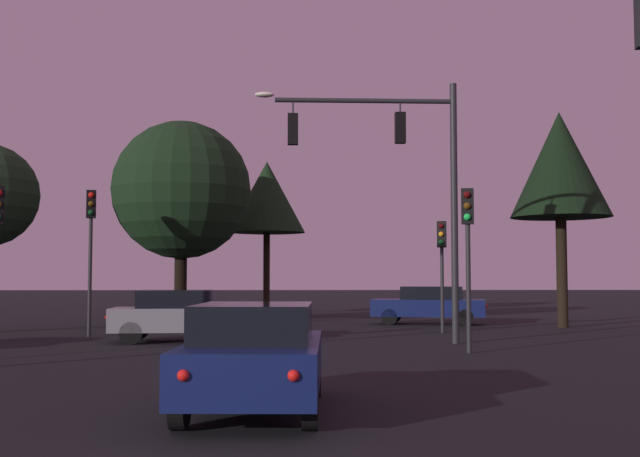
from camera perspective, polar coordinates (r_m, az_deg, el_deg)
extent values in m
plane|color=black|center=(31.09, -3.69, -7.03)|extent=(168.00, 168.00, 0.00)
cylinder|color=#232326|center=(22.92, 9.72, 1.16)|extent=(0.20, 0.20, 7.51)
cylinder|color=#232326|center=(23.00, 3.25, 9.23)|extent=(5.17, 0.21, 0.14)
ellipsoid|color=#F4EACC|center=(22.93, -4.05, 9.66)|extent=(0.56, 0.28, 0.16)
cylinder|color=#232326|center=(23.09, 5.83, 8.77)|extent=(0.05, 0.05, 0.33)
cube|color=black|center=(22.97, 5.84, 7.27)|extent=(0.30, 0.24, 0.90)
sphere|color=red|center=(23.16, 5.79, 7.89)|extent=(0.18, 0.18, 0.18)
sphere|color=#56380C|center=(23.10, 5.79, 7.21)|extent=(0.18, 0.18, 0.18)
sphere|color=#0C4219|center=(23.05, 5.80, 6.52)|extent=(0.18, 0.18, 0.18)
cylinder|color=#232326|center=(22.85, -1.98, 8.81)|extent=(0.05, 0.05, 0.40)
cube|color=black|center=(22.72, -1.98, 7.21)|extent=(0.30, 0.24, 0.90)
sphere|color=red|center=(22.91, -1.98, 7.83)|extent=(0.18, 0.18, 0.18)
sphere|color=#56380C|center=(22.86, -1.98, 7.15)|extent=(0.18, 0.18, 0.18)
sphere|color=#0C4219|center=(22.81, -1.99, 6.45)|extent=(0.18, 0.18, 0.18)
cylinder|color=#232326|center=(20.09, 10.72, -4.29)|extent=(0.12, 0.12, 3.23)
cube|color=black|center=(20.16, 10.65, 1.59)|extent=(0.35, 0.31, 0.90)
sphere|color=#4C0A0A|center=(20.05, 10.61, 2.42)|extent=(0.18, 0.18, 0.18)
sphere|color=#56380C|center=(20.02, 10.62, 1.62)|extent=(0.18, 0.18, 0.18)
sphere|color=#1EE04C|center=(20.00, 10.63, 0.83)|extent=(0.18, 0.18, 0.18)
cylinder|color=#232326|center=(26.26, -16.35, -3.40)|extent=(0.12, 0.12, 3.79)
cube|color=black|center=(26.37, -16.26, 1.71)|extent=(0.34, 0.30, 0.90)
sphere|color=red|center=(26.26, -16.26, 2.35)|extent=(0.18, 0.18, 0.18)
sphere|color=#56380C|center=(26.23, -16.27, 1.74)|extent=(0.18, 0.18, 0.18)
sphere|color=#0C4219|center=(26.21, -16.28, 1.13)|extent=(0.18, 0.18, 0.18)
cylinder|color=#232326|center=(27.25, 8.85, -4.43)|extent=(0.12, 0.12, 2.91)
cube|color=black|center=(27.29, 8.82, -0.42)|extent=(0.36, 0.32, 0.90)
sphere|color=#4C0A0A|center=(27.17, 8.77, 0.18)|extent=(0.18, 0.18, 0.18)
sphere|color=#F9A319|center=(27.15, 8.78, -0.41)|extent=(0.18, 0.18, 0.18)
sphere|color=#0C4219|center=(27.14, 8.78, -1.00)|extent=(0.18, 0.18, 0.18)
cube|color=#0F1947|center=(11.34, -4.71, -9.79)|extent=(2.00, 4.21, 0.68)
cube|color=black|center=(11.14, -4.77, -6.81)|extent=(1.66, 2.30, 0.52)
cylinder|color=black|center=(12.82, -7.81, -10.57)|extent=(0.23, 0.65, 0.64)
cylinder|color=black|center=(12.68, -0.40, -10.68)|extent=(0.23, 0.65, 0.64)
cylinder|color=black|center=(10.15, -10.16, -12.42)|extent=(0.23, 0.65, 0.64)
cylinder|color=black|center=(9.98, -0.73, -12.63)|extent=(0.23, 0.65, 0.64)
sphere|color=red|center=(9.37, -9.90, -10.46)|extent=(0.14, 0.14, 0.14)
sphere|color=red|center=(9.22, -1.94, -10.62)|extent=(0.14, 0.14, 0.14)
cube|color=gray|center=(23.56, -10.09, -6.49)|extent=(4.09, 2.10, 0.68)
cube|color=black|center=(23.55, -10.44, -5.03)|extent=(2.25, 1.71, 0.52)
cylinder|color=black|center=(24.33, -6.86, -7.23)|extent=(0.65, 0.25, 0.64)
cylinder|color=black|center=(22.72, -6.93, -7.49)|extent=(0.65, 0.25, 0.64)
cylinder|color=black|center=(24.51, -13.05, -7.14)|extent=(0.65, 0.25, 0.64)
cylinder|color=black|center=(22.91, -13.55, -7.39)|extent=(0.65, 0.25, 0.64)
sphere|color=red|center=(24.41, -14.69, -6.09)|extent=(0.14, 0.14, 0.14)
sphere|color=red|center=(23.16, -15.17, -6.23)|extent=(0.14, 0.14, 0.14)
cube|color=#0F1947|center=(32.05, 7.86, -5.72)|extent=(4.77, 2.72, 0.68)
cube|color=black|center=(32.03, 8.12, -4.64)|extent=(2.70, 2.01, 0.52)
cylinder|color=black|center=(31.44, 5.06, -6.40)|extent=(0.67, 0.34, 0.64)
cylinder|color=black|center=(32.96, 5.37, -6.27)|extent=(0.67, 0.34, 0.64)
cylinder|color=black|center=(31.24, 10.51, -6.37)|extent=(0.67, 0.34, 0.64)
cylinder|color=black|center=(32.77, 10.56, -6.24)|extent=(0.67, 0.34, 0.64)
sphere|color=red|center=(31.37, 11.93, -5.54)|extent=(0.14, 0.14, 0.14)
sphere|color=red|center=(32.59, 11.91, -5.46)|extent=(0.14, 0.14, 0.14)
cylinder|color=black|center=(29.91, -10.08, -3.91)|extent=(0.46, 0.46, 3.36)
sphere|color=black|center=(30.09, -10.01, 2.77)|extent=(5.20, 5.20, 5.20)
cylinder|color=black|center=(37.18, -9.93, -3.55)|extent=(0.31, 0.31, 3.72)
sphere|color=black|center=(37.35, -9.87, 2.13)|extent=(5.24, 5.24, 5.24)
cylinder|color=black|center=(40.35, -3.90, -3.26)|extent=(0.34, 0.34, 4.18)
cone|color=black|center=(40.56, -3.88, 2.30)|extent=(3.96, 3.96, 3.68)
cylinder|color=black|center=(31.08, 17.14, -3.05)|extent=(0.41, 0.41, 4.16)
cone|color=black|center=(31.37, 17.00, 4.47)|extent=(3.77, 3.77, 4.05)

